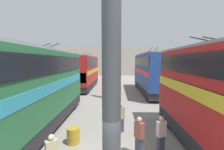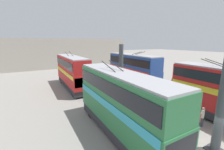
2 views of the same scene
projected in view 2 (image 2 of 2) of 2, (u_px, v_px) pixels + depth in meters
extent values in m
plane|color=gray|center=(209.00, 147.00, 10.45)|extent=(240.00, 240.00, 0.00)
cube|color=#A8A093|center=(70.00, 53.00, 42.73)|extent=(0.50, 36.00, 8.27)
cylinder|color=#42474C|center=(222.00, 102.00, 9.44)|extent=(0.58, 0.58, 6.97)
cube|color=#333338|center=(215.00, 150.00, 10.16)|extent=(1.04, 1.04, 0.08)
cylinder|color=#42474C|center=(121.00, 71.00, 19.65)|extent=(0.58, 0.58, 6.97)
cube|color=#333338|center=(121.00, 96.00, 20.37)|extent=(1.04, 1.04, 0.08)
cylinder|color=black|center=(195.00, 102.00, 17.08)|extent=(1.00, 0.30, 1.00)
cylinder|color=black|center=(183.00, 106.00, 16.08)|extent=(1.00, 0.30, 1.00)
cube|color=#28282D|center=(222.00, 115.00, 13.76)|extent=(9.52, 2.45, 0.77)
cylinder|color=#282828|center=(217.00, 63.00, 13.98)|extent=(2.35, 0.07, 0.65)
cylinder|color=#282828|center=(213.00, 63.00, 13.64)|extent=(2.35, 0.07, 0.65)
cylinder|color=black|center=(124.00, 77.00, 29.71)|extent=(1.04, 0.30, 1.04)
cylinder|color=black|center=(114.00, 78.00, 28.71)|extent=(1.04, 0.30, 1.04)
cylinder|color=black|center=(153.00, 87.00, 22.71)|extent=(1.04, 0.30, 1.04)
cylinder|color=black|center=(143.00, 89.00, 21.71)|extent=(1.04, 0.30, 1.04)
cube|color=#28282D|center=(132.00, 81.00, 25.59)|extent=(10.97, 2.45, 0.78)
cube|color=#234793|center=(132.00, 73.00, 25.29)|extent=(11.19, 2.50, 2.08)
cube|color=red|center=(132.00, 69.00, 25.13)|extent=(10.86, 2.54, 0.55)
cube|color=#234793|center=(133.00, 61.00, 24.86)|extent=(11.08, 2.43, 1.98)
cube|color=black|center=(133.00, 61.00, 24.84)|extent=(10.74, 2.51, 1.09)
cube|color=#9E9EA3|center=(133.00, 55.00, 24.64)|extent=(10.97, 2.25, 0.14)
cube|color=black|center=(116.00, 67.00, 29.98)|extent=(0.12, 2.30, 1.33)
cylinder|color=#282828|center=(140.00, 53.00, 23.53)|extent=(2.35, 0.07, 0.65)
cylinder|color=#282828|center=(136.00, 53.00, 23.20)|extent=(2.35, 0.07, 0.65)
cylinder|color=black|center=(110.00, 108.00, 15.59)|extent=(0.98, 0.30, 0.98)
cylinder|color=black|center=(91.00, 112.00, 14.59)|extent=(0.98, 0.30, 0.98)
cube|color=#28282D|center=(120.00, 126.00, 11.85)|extent=(10.48, 2.45, 0.77)
cube|color=#286B3D|center=(120.00, 110.00, 11.56)|extent=(10.69, 2.50, 2.03)
cube|color=teal|center=(121.00, 101.00, 11.40)|extent=(10.37, 2.54, 0.55)
cube|color=#286B3D|center=(121.00, 86.00, 11.15)|extent=(10.58, 2.43, 1.83)
cube|color=black|center=(121.00, 85.00, 11.13)|extent=(10.26, 2.51, 1.01)
cube|color=#9E9EA3|center=(121.00, 73.00, 10.94)|extent=(10.48, 2.25, 0.14)
cube|color=black|center=(181.00, 150.00, 7.00)|extent=(0.12, 2.30, 1.30)
cylinder|color=#282828|center=(116.00, 66.00, 12.17)|extent=(2.35, 0.07, 0.65)
cylinder|color=#282828|center=(108.00, 66.00, 11.84)|extent=(2.35, 0.07, 0.65)
cylinder|color=black|center=(88.00, 91.00, 21.13)|extent=(0.91, 0.30, 0.91)
cylinder|color=black|center=(73.00, 94.00, 20.13)|extent=(0.91, 0.30, 0.91)
cylinder|color=black|center=(73.00, 79.00, 28.10)|extent=(0.91, 0.30, 0.91)
cylinder|color=black|center=(61.00, 80.00, 27.10)|extent=(0.91, 0.30, 0.91)
cube|color=#28282D|center=(73.00, 84.00, 24.16)|extent=(10.94, 2.45, 0.75)
cube|color=red|center=(72.00, 76.00, 23.88)|extent=(11.16, 2.50, 1.97)
cube|color=yellow|center=(72.00, 71.00, 23.73)|extent=(10.83, 2.54, 0.55)
cube|color=red|center=(72.00, 63.00, 23.46)|extent=(11.05, 2.43, 1.98)
cube|color=black|center=(72.00, 63.00, 23.44)|extent=(10.72, 2.51, 1.09)
cube|color=#9E9EA3|center=(71.00, 57.00, 23.23)|extent=(10.94, 2.25, 0.14)
cube|color=black|center=(83.00, 82.00, 19.12)|extent=(0.12, 2.30, 1.26)
cylinder|color=#282828|center=(71.00, 54.00, 24.52)|extent=(2.35, 0.07, 0.65)
cylinder|color=#282828|center=(67.00, 54.00, 24.18)|extent=(2.35, 0.07, 0.65)
cube|color=tan|center=(187.00, 141.00, 9.43)|extent=(0.45, 0.48, 0.68)
sphere|color=beige|center=(188.00, 134.00, 9.34)|extent=(0.22, 0.22, 0.22)
cube|color=#384251|center=(169.00, 117.00, 13.94)|extent=(0.34, 0.36, 0.83)
cube|color=tan|center=(169.00, 109.00, 13.77)|extent=(0.44, 0.48, 0.72)
sphere|color=tan|center=(170.00, 104.00, 13.67)|extent=(0.23, 0.23, 0.23)
cube|color=#384251|center=(197.00, 126.00, 12.38)|extent=(0.36, 0.34, 0.84)
cube|color=#934C42|center=(198.00, 117.00, 12.22)|extent=(0.48, 0.45, 0.73)
sphere|color=tan|center=(199.00, 112.00, 12.11)|extent=(0.24, 0.24, 0.24)
cube|color=#384251|center=(202.00, 122.00, 13.05)|extent=(0.30, 0.35, 0.82)
cube|color=beige|center=(203.00, 114.00, 12.89)|extent=(0.38, 0.48, 0.72)
sphere|color=tan|center=(204.00, 108.00, 12.79)|extent=(0.23, 0.23, 0.23)
cylinder|color=#B28E23|center=(160.00, 131.00, 11.62)|extent=(0.64, 0.64, 0.84)
cylinder|color=#B28E23|center=(160.00, 131.00, 11.62)|extent=(0.67, 0.67, 0.04)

